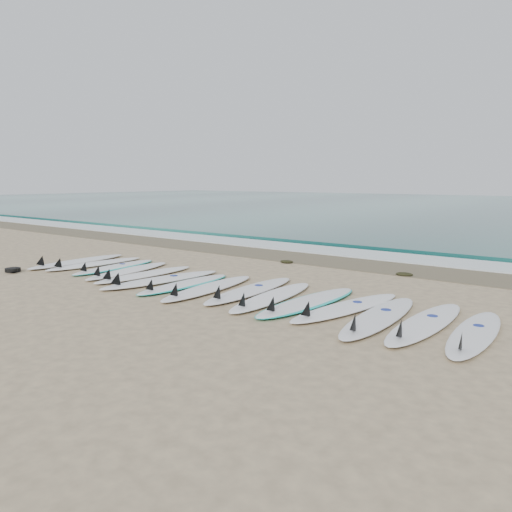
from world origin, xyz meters
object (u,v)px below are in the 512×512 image
Objects in this scene: surfboard_0 at (76,261)px; surfboard_7 at (207,288)px; leash_coil at (13,270)px; surfboard_14 at (474,333)px.

surfboard_0 reaches higher than surfboard_7.
surfboard_0 is at bearing 85.44° from leash_coil.
leash_coil is (-0.12, -1.45, -0.01)m from surfboard_0.
surfboard_0 is 4.49m from surfboard_7.
surfboard_0 is 1.02× the size of surfboard_7.
surfboard_14 is 9.20m from leash_coil.
surfboard_7 is 4.51m from surfboard_14.
surfboard_14 reaches higher than leash_coil.
surfboard_0 is 1.09× the size of surfboard_14.
surfboard_7 is 1.07× the size of surfboard_14.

